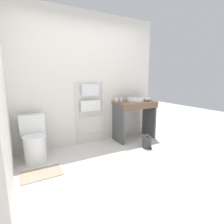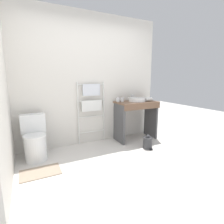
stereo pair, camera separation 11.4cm
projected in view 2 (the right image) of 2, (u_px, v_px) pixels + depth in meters
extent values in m
plane|color=silver|center=(128.00, 176.00, 2.47)|extent=(12.00, 12.00, 0.00)
cube|color=silver|center=(89.00, 80.00, 3.59)|extent=(3.13, 0.12, 2.62)
cylinder|color=white|center=(36.00, 148.00, 2.89)|extent=(0.35, 0.35, 0.42)
cylinder|color=white|center=(35.00, 136.00, 2.85)|extent=(0.36, 0.36, 0.02)
cube|color=white|center=(33.00, 123.00, 3.04)|extent=(0.40, 0.18, 0.32)
cylinder|color=silver|center=(32.00, 114.00, 3.01)|extent=(0.05, 0.05, 0.01)
cylinder|color=white|center=(78.00, 114.00, 3.52)|extent=(0.02, 0.02, 1.28)
cylinder|color=white|center=(104.00, 112.00, 3.77)|extent=(0.02, 0.02, 1.28)
cylinder|color=white|center=(92.00, 132.00, 3.73)|extent=(0.56, 0.02, 0.02)
cylinder|color=white|center=(92.00, 116.00, 3.66)|extent=(0.56, 0.02, 0.02)
cylinder|color=white|center=(91.00, 101.00, 3.60)|extent=(0.56, 0.02, 0.02)
cylinder|color=white|center=(91.00, 84.00, 3.54)|extent=(0.56, 0.02, 0.02)
cube|color=silver|center=(91.00, 90.00, 3.53)|extent=(0.36, 0.04, 0.24)
cube|color=white|center=(92.00, 106.00, 3.60)|extent=(0.43, 0.04, 0.23)
cube|color=brown|center=(136.00, 102.00, 3.80)|extent=(0.88, 0.52, 0.03)
cube|color=brown|center=(143.00, 107.00, 3.60)|extent=(0.88, 0.02, 0.10)
cube|color=#4C4C4F|center=(119.00, 123.00, 3.70)|extent=(0.04, 0.44, 0.82)
cube|color=#4C4C4F|center=(151.00, 119.00, 4.07)|extent=(0.04, 0.44, 0.82)
cylinder|color=white|center=(137.00, 100.00, 3.80)|extent=(0.37, 0.37, 0.08)
cylinder|color=silver|center=(137.00, 98.00, 3.80)|extent=(0.30, 0.30, 0.01)
cylinder|color=silver|center=(132.00, 98.00, 3.98)|extent=(0.02, 0.02, 0.12)
cylinder|color=silver|center=(133.00, 96.00, 3.94)|extent=(0.02, 0.09, 0.02)
cylinder|color=white|center=(118.00, 100.00, 3.76)|extent=(0.07, 0.07, 0.09)
cylinder|color=white|center=(122.00, 99.00, 3.78)|extent=(0.07, 0.07, 0.09)
cylinder|color=white|center=(148.00, 99.00, 3.83)|extent=(0.16, 0.08, 0.08)
cone|color=silver|center=(152.00, 99.00, 3.88)|extent=(0.06, 0.07, 0.07)
cube|color=white|center=(145.00, 99.00, 3.89)|extent=(0.05, 0.09, 0.06)
cylinder|color=#333335|center=(148.00, 143.00, 3.42)|extent=(0.19, 0.19, 0.22)
sphere|color=#333335|center=(148.00, 137.00, 3.40)|extent=(0.08, 0.08, 0.08)
cube|color=black|center=(151.00, 149.00, 3.35)|extent=(0.05, 0.04, 0.02)
cube|color=gray|center=(41.00, 172.00, 2.55)|extent=(0.56, 0.36, 0.01)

